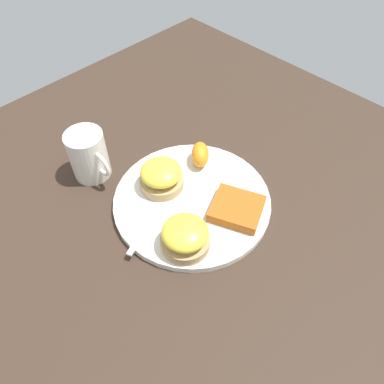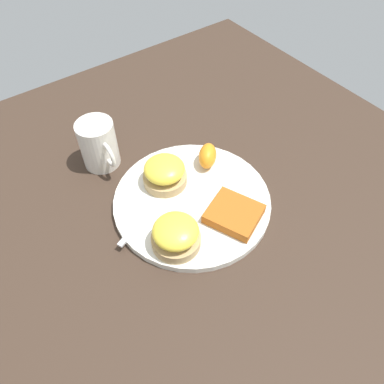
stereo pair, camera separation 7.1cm
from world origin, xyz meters
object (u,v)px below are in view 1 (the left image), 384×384
sandwich_benedict_right (185,236)px  orange_wedge (200,154)px  hashbrown_patty (237,208)px  fork (158,206)px  sandwich_benedict_left (161,176)px  cup (89,155)px

sandwich_benedict_right → orange_wedge: sandwich_benedict_right is taller
hashbrown_patty → sandwich_benedict_right: bearing=-98.0°
fork → sandwich_benedict_right: bearing=-13.2°
hashbrown_patty → orange_wedge: bearing=161.8°
sandwich_benedict_left → sandwich_benedict_right: bearing=-26.1°
orange_wedge → sandwich_benedict_right: bearing=-53.2°
sandwich_benedict_right → cup: cup is taller
orange_wedge → sandwich_benedict_left: bearing=-95.0°
sandwich_benedict_left → cup: (-0.14, -0.07, 0.01)m
orange_wedge → fork: 0.15m
hashbrown_patty → fork: 0.15m
sandwich_benedict_left → fork: size_ratio=0.45×
hashbrown_patty → fork: size_ratio=0.47×
sandwich_benedict_left → fork: 0.06m
cup → orange_wedge: bearing=49.5°
sandwich_benedict_left → hashbrown_patty: size_ratio=0.95×
orange_wedge → cup: cup is taller
sandwich_benedict_right → hashbrown_patty: 0.12m
sandwich_benedict_left → hashbrown_patty: 0.16m
sandwich_benedict_right → orange_wedge: bearing=126.8°
sandwich_benedict_left → hashbrown_patty: bearing=20.0°
hashbrown_patty → sandwich_benedict_left: bearing=-160.0°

